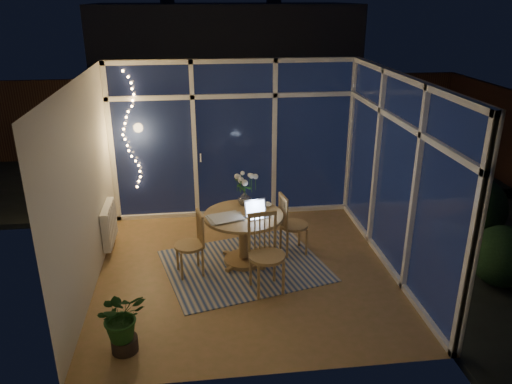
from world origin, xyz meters
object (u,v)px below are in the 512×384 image
dining_table (244,239)px  chair_right (294,224)px  potted_plant (122,320)px  laptop (258,209)px  flower_vase (245,198)px  chair_left (189,244)px  chair_front (267,255)px

dining_table → chair_right: (0.74, 0.20, 0.09)m
dining_table → potted_plant: (-1.43, -1.71, 0.01)m
laptop → flower_vase: bearing=94.7°
chair_left → laptop: (0.93, 0.12, 0.40)m
dining_table → chair_left: size_ratio=1.21×
dining_table → chair_front: size_ratio=1.06×
dining_table → laptop: bearing=-25.8°
chair_left → laptop: laptop is taller
dining_table → flower_vase: 0.58m
chair_left → chair_right: (1.49, 0.42, 0.02)m
laptop → flower_vase: (-0.14, 0.42, -0.01)m
dining_table → potted_plant: bearing=-130.0°
dining_table → chair_front: (0.22, -0.74, 0.14)m
chair_right → chair_front: 1.08m
dining_table → chair_left: (-0.74, -0.21, 0.08)m
chair_left → chair_front: size_ratio=0.87×
chair_right → flower_vase: bearing=70.7°
chair_front → potted_plant: (-1.65, -0.97, -0.13)m
dining_table → potted_plant: 2.23m
laptop → dining_table: bearing=140.8°
chair_front → laptop: (-0.03, 0.65, 0.34)m
chair_front → potted_plant: size_ratio=1.35×
laptop → potted_plant: 2.34m
chair_right → potted_plant: (-2.18, -1.91, -0.08)m
flower_vase → potted_plant: size_ratio=0.28×
chair_left → laptop: bearing=84.6°
laptop → flower_vase: laptop is taller
potted_plant → laptop: bearing=44.9°
flower_vase → laptop: bearing=-72.0°
chair_right → laptop: bearing=109.0°
dining_table → laptop: (0.19, -0.09, 0.48)m
chair_front → potted_plant: bearing=-160.8°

